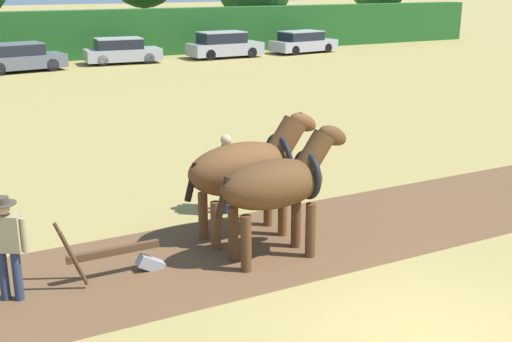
% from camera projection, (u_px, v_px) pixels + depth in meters
% --- Properties ---
extents(ground_plane, '(240.00, 240.00, 0.00)m').
position_uv_depth(ground_plane, '(430.00, 342.00, 8.57)').
color(ground_plane, '#998447').
extents(hedgerow, '(65.92, 1.40, 2.86)m').
position_uv_depth(hedgerow, '(26.00, 37.00, 36.91)').
color(hedgerow, '#1E511E').
rests_on(hedgerow, ground).
extents(draft_horse_lead_left, '(2.59, 0.89, 2.33)m').
position_uv_depth(draft_horse_lead_left, '(278.00, 184.00, 10.81)').
color(draft_horse_lead_left, '#513319').
rests_on(draft_horse_lead_left, ground).
extents(draft_horse_lead_right, '(2.77, 1.04, 2.34)m').
position_uv_depth(draft_horse_lead_right, '(248.00, 168.00, 11.76)').
color(draft_horse_lead_right, brown).
rests_on(draft_horse_lead_right, ground).
extents(plow, '(1.72, 0.46, 1.13)m').
position_uv_depth(plow, '(122.00, 257.00, 10.43)').
color(plow, '#4C331E').
rests_on(plow, ground).
extents(farmer_at_plow, '(0.57, 0.41, 1.64)m').
position_uv_depth(farmer_at_plow, '(6.00, 241.00, 9.45)').
color(farmer_at_plow, '#28334C').
rests_on(farmer_at_plow, ground).
extents(farmer_beside_team, '(0.41, 0.59, 1.65)m').
position_uv_depth(farmer_beside_team, '(226.00, 168.00, 13.12)').
color(farmer_beside_team, '#28334C').
rests_on(farmer_beside_team, ground).
extents(parked_car_center_left, '(4.60, 2.43, 1.48)m').
position_uv_depth(parked_car_center_left, '(19.00, 58.00, 33.17)').
color(parked_car_center_left, '#565B66').
rests_on(parked_car_center_left, ground).
extents(parked_car_center, '(4.34, 2.13, 1.45)m').
position_uv_depth(parked_car_center, '(122.00, 51.00, 36.41)').
color(parked_car_center, '#9E9EA8').
rests_on(parked_car_center, ground).
extents(parked_car_center_right, '(4.54, 1.95, 1.58)m').
position_uv_depth(parked_car_center_right, '(224.00, 45.00, 39.02)').
color(parked_car_center_right, '#9E9EA8').
rests_on(parked_car_center_right, ground).
extents(parked_car_right, '(4.56, 2.39, 1.42)m').
position_uv_depth(parked_car_right, '(303.00, 42.00, 41.62)').
color(parked_car_right, '#9E9EA8').
rests_on(parked_car_right, ground).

